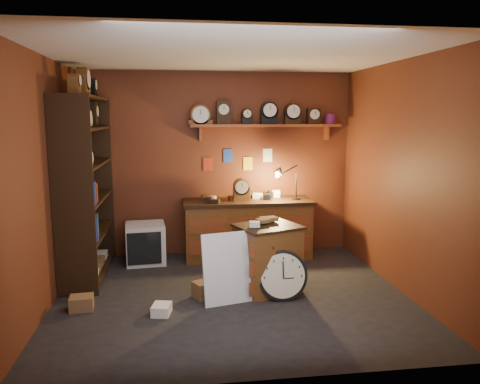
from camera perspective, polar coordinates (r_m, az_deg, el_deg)
name	(u,v)px	position (r m, az deg, el deg)	size (l,w,h in m)	color
floor	(232,295)	(5.56, -0.98, -12.43)	(4.00, 4.00, 0.00)	black
room_shell	(234,146)	(5.30, -0.69, 5.62)	(4.02, 3.62, 2.71)	#612B17
shelving_unit	(83,180)	(6.28, -18.60, 1.42)	(0.47, 1.60, 2.58)	black
workbench	(248,225)	(6.87, 0.95, -4.07)	(1.88, 0.66, 1.36)	brown
low_cabinet	(268,255)	(5.58, 3.40, -7.72)	(0.86, 0.79, 0.88)	brown
big_round_clock	(282,276)	(5.36, 5.18, -10.12)	(0.57, 0.18, 0.57)	black
white_panel	(229,302)	(5.38, -1.30, -13.22)	(0.61, 0.03, 0.81)	silver
mini_fridge	(146,243)	(6.78, -11.43, -6.14)	(0.58, 0.60, 0.56)	silver
floor_box_a	(82,303)	(5.42, -18.76, -12.69)	(0.24, 0.21, 0.15)	brown
floor_box_b	(162,309)	(5.11, -9.54, -13.94)	(0.18, 0.22, 0.11)	white
floor_box_c	(205,289)	(5.49, -4.30, -11.75)	(0.25, 0.21, 0.19)	brown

